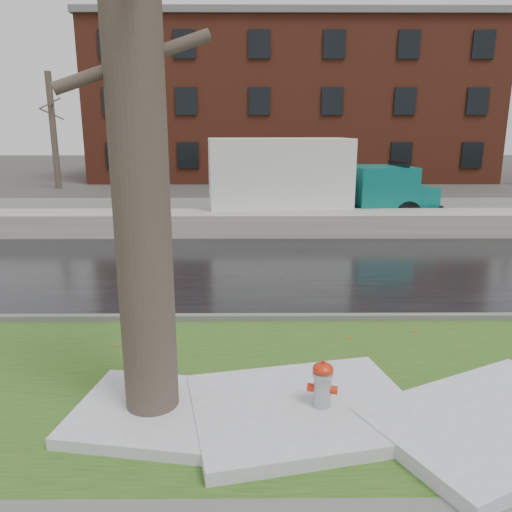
{
  "coord_description": "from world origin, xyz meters",
  "views": [
    {
      "loc": [
        -0.63,
        -7.43,
        3.38
      ],
      "look_at": [
        -0.56,
        1.9,
        1.0
      ],
      "focal_mm": 35.0,
      "sensor_mm": 36.0,
      "label": 1
    }
  ],
  "objects_px": {
    "tree": "(134,70)",
    "worker": "(221,183)",
    "fire_hydrant": "(322,388)",
    "box_truck": "(306,180)"
  },
  "relations": [
    {
      "from": "tree",
      "to": "worker",
      "type": "distance_m",
      "value": 11.34
    },
    {
      "from": "tree",
      "to": "fire_hydrant",
      "type": "bearing_deg",
      "value": -2.86
    },
    {
      "from": "fire_hydrant",
      "to": "box_truck",
      "type": "bearing_deg",
      "value": 98.18
    },
    {
      "from": "box_truck",
      "to": "worker",
      "type": "bearing_deg",
      "value": -165.45
    },
    {
      "from": "worker",
      "to": "box_truck",
      "type": "bearing_deg",
      "value": -152.92
    },
    {
      "from": "worker",
      "to": "tree",
      "type": "bearing_deg",
      "value": 95.18
    },
    {
      "from": "tree",
      "to": "worker",
      "type": "bearing_deg",
      "value": 89.16
    },
    {
      "from": "tree",
      "to": "box_truck",
      "type": "height_order",
      "value": "tree"
    },
    {
      "from": "box_truck",
      "to": "worker",
      "type": "distance_m",
      "value": 3.15
    },
    {
      "from": "box_truck",
      "to": "tree",
      "type": "bearing_deg",
      "value": -110.75
    }
  ]
}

